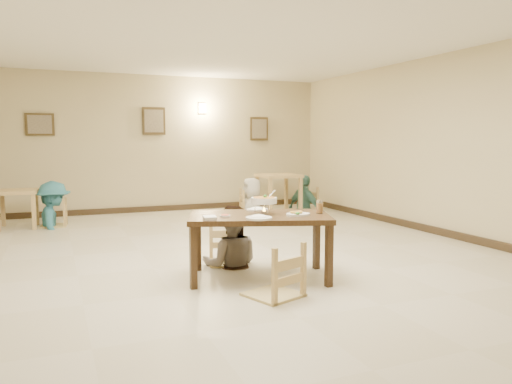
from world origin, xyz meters
name	(u,v)px	position (x,y,z in m)	size (l,w,h in m)	color
floor	(222,262)	(0.00, 0.00, 0.00)	(10.00, 10.00, 0.00)	beige
ceiling	(220,26)	(0.00, 0.00, 3.00)	(10.00, 10.00, 0.00)	silver
wall_back	(149,144)	(0.00, 5.00, 1.50)	(10.00, 10.00, 0.00)	#C8B890
wall_right	(461,146)	(4.00, 0.00, 1.50)	(10.00, 10.00, 0.00)	#C8B890
baseboard_back	(151,209)	(0.00, 4.97, 0.06)	(8.00, 0.06, 0.12)	#332517
baseboard_right	(456,235)	(3.97, 0.00, 0.06)	(0.06, 10.00, 0.12)	#332517
picture_a	(40,124)	(-2.20, 4.96, 1.90)	(0.55, 0.04, 0.45)	#3E3019
picture_b	(154,121)	(0.10, 4.96, 2.00)	(0.50, 0.04, 0.60)	#3E3019
picture_c	(259,129)	(2.60, 4.96, 1.85)	(0.45, 0.04, 0.55)	#3E3019
wall_sconce	(202,108)	(1.20, 4.96, 2.30)	(0.16, 0.05, 0.22)	#FFD88C
main_table	(259,222)	(0.17, -0.88, 0.66)	(1.79, 1.36, 0.74)	#3E2A19
chair_far	(227,226)	(0.04, -0.09, 0.48)	(0.46, 0.46, 0.97)	tan
chair_near	(273,245)	(0.04, -1.55, 0.53)	(0.50, 0.50, 1.06)	tan
main_diner	(231,206)	(0.06, -0.20, 0.77)	(0.74, 0.58, 1.53)	gray
curry_warmer	(264,201)	(0.24, -0.86, 0.90)	(0.33, 0.29, 0.27)	silver
rice_plate_far	(257,209)	(0.27, -0.56, 0.75)	(0.26, 0.26, 0.06)	white
rice_plate_near	(259,218)	(0.04, -1.18, 0.76)	(0.29, 0.29, 0.07)	white
fried_plate	(298,214)	(0.55, -1.11, 0.76)	(0.28, 0.28, 0.06)	white
chili_dish	(225,216)	(-0.25, -0.89, 0.75)	(0.12, 0.12, 0.03)	white
napkin_cutlery	(210,218)	(-0.45, -0.99, 0.76)	(0.20, 0.28, 0.03)	white
drink_glass	(320,207)	(0.85, -1.06, 0.81)	(0.08, 0.08, 0.16)	white
bg_table_left	(17,197)	(-2.60, 3.80, 0.56)	(0.73, 0.73, 0.69)	tan
bg_table_right	(279,181)	(2.59, 3.83, 0.70)	(0.84, 0.84, 0.84)	tan
bg_chair_lr	(53,201)	(-2.02, 3.75, 0.48)	(0.45, 0.45, 0.96)	tan
bg_chair_rl	(252,191)	(1.94, 3.78, 0.51)	(0.48, 0.48, 1.02)	tan
bg_chair_rr	(305,189)	(3.24, 3.83, 0.50)	(0.47, 0.47, 1.00)	tan
bg_diner_b	(52,181)	(-2.02, 3.75, 0.84)	(1.08, 0.62, 1.68)	teal
bg_diner_c	(252,178)	(1.94, 3.78, 0.78)	(0.76, 0.50, 1.56)	silver
bg_diner_d	(305,175)	(3.24, 3.83, 0.80)	(0.94, 0.39, 1.61)	#4E8D81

